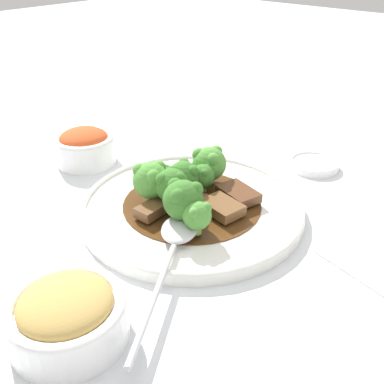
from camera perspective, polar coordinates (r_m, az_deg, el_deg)
The scene contains 20 objects.
ground_plane at distance 0.64m, azimuth 0.00°, elevation -2.63°, with size 4.00×4.00×0.00m, color silver.
main_plate at distance 0.64m, azimuth 0.00°, elevation -1.87°, with size 0.31×0.31×0.02m.
beef_strip_0 at distance 0.61m, azimuth 0.44°, elevation -1.99°, with size 0.06×0.05×0.01m.
beef_strip_1 at distance 0.64m, azimuth 5.89°, elevation -0.21°, with size 0.05×0.07×0.01m.
beef_strip_2 at distance 0.60m, azimuth -5.01°, elevation -2.19°, with size 0.05×0.03×0.01m.
beef_strip_3 at distance 0.61m, azimuth 3.84°, elevation -1.94°, with size 0.05×0.06×0.01m.
beef_strip_4 at distance 0.67m, azimuth -2.00°, elevation 1.36°, with size 0.06×0.06×0.01m.
broccoli_floret_0 at distance 0.67m, azimuth 2.19°, elevation 3.71°, with size 0.05×0.05×0.05m.
broccoli_floret_1 at distance 0.64m, azimuth -3.58°, elevation 1.68°, with size 0.04×0.04×0.04m.
broccoli_floret_2 at distance 0.57m, azimuth -1.15°, elevation -0.93°, with size 0.05×0.05×0.06m.
broccoli_floret_3 at distance 0.62m, azimuth -5.22°, elevation 1.56°, with size 0.05×0.05×0.06m.
broccoli_floret_4 at distance 0.64m, azimuth -1.08°, elevation 1.99°, with size 0.05×0.05×0.05m.
broccoli_floret_5 at distance 0.55m, azimuth 0.65°, elevation -2.93°, with size 0.04×0.04×0.04m.
broccoli_floret_6 at distance 0.65m, azimuth 1.36°, elevation 2.07°, with size 0.04×0.04×0.04m.
broccoli_floret_7 at distance 0.60m, azimuth -2.58°, elevation 0.92°, with size 0.05×0.05×0.06m.
serving_spoon at distance 0.55m, azimuth -2.01°, elevation -5.90°, with size 0.22×0.15×0.01m.
side_bowl_kimchi at distance 0.79m, azimuth -13.62°, elevation 5.63°, with size 0.10×0.10×0.06m.
side_bowl_appetizer at distance 0.46m, azimuth -15.57°, elevation -14.80°, with size 0.12×0.12×0.06m.
sauce_dish at distance 0.79m, azimuth 15.23°, elevation 3.44°, with size 0.08×0.08×0.01m.
paper_napkin at distance 0.60m, azimuth 22.73°, elevation -7.59°, with size 0.13×0.13×0.01m.
Camera 1 is at (-0.40, -0.36, 0.35)m, focal length 42.00 mm.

